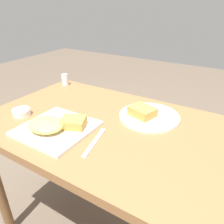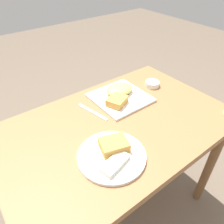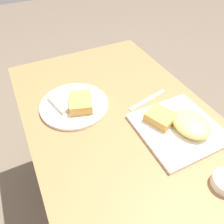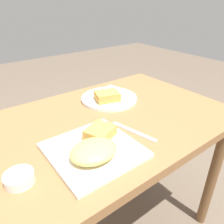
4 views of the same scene
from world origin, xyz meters
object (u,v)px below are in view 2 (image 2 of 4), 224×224
plate_square_near (119,95)px  sauce_ramekin (152,84)px  butter_knife (93,112)px  plate_oval_far (113,154)px

plate_square_near → sauce_ramekin: plate_square_near is taller
butter_knife → sauce_ramekin: bearing=77.4°
plate_oval_far → butter_knife: plate_oval_far is taller
plate_oval_far → butter_knife: size_ratio=1.40×
sauce_ramekin → butter_knife: size_ratio=0.42×
plate_square_near → plate_oval_far: 0.41m
plate_square_near → plate_oval_far: bearing=47.3°
plate_square_near → sauce_ramekin: size_ratio=3.41×
sauce_ramekin → plate_oval_far: bearing=29.0°
plate_oval_far → butter_knife: bearing=-108.2°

